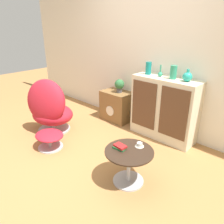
# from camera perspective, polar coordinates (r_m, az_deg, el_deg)

# --- Properties ---
(ground_plane) EXTENTS (12.00, 12.00, 0.00)m
(ground_plane) POSITION_cam_1_polar(r_m,az_deg,el_deg) (3.08, -9.52, -12.33)
(ground_plane) COLOR #A87542
(wall_back) EXTENTS (6.40, 0.06, 2.60)m
(wall_back) POSITION_cam_1_polar(r_m,az_deg,el_deg) (3.73, 9.71, 15.42)
(wall_back) COLOR silver
(wall_back) RESTS_ON ground_plane
(sideboard) EXTENTS (1.03, 0.38, 0.98)m
(sideboard) POSITION_cam_1_polar(r_m,az_deg,el_deg) (3.50, 13.44, 0.87)
(sideboard) COLOR beige
(sideboard) RESTS_ON ground_plane
(tv_console) EXTENTS (0.57, 0.40, 0.55)m
(tv_console) POSITION_cam_1_polar(r_m,az_deg,el_deg) (4.11, 1.32, 1.62)
(tv_console) COLOR brown
(tv_console) RESTS_ON ground_plane
(egg_chair) EXTENTS (0.89, 0.86, 0.94)m
(egg_chair) POSITION_cam_1_polar(r_m,az_deg,el_deg) (3.74, -16.01, 0.93)
(egg_chair) COLOR #B7B7BC
(egg_chair) RESTS_ON ground_plane
(ottoman) EXTENTS (0.45, 0.38, 0.25)m
(ottoman) POSITION_cam_1_polar(r_m,az_deg,el_deg) (3.35, -16.00, -6.31)
(ottoman) COLOR #B7B7BC
(ottoman) RESTS_ON ground_plane
(coffee_table) EXTENTS (0.55, 0.55, 0.42)m
(coffee_table) POSITION_cam_1_polar(r_m,az_deg,el_deg) (2.55, 4.42, -12.80)
(coffee_table) COLOR #B7B7BC
(coffee_table) RESTS_ON ground_plane
(vase_leftmost) EXTENTS (0.09, 0.09, 0.19)m
(vase_leftmost) POSITION_cam_1_polar(r_m,az_deg,el_deg) (3.51, 9.50, 11.23)
(vase_leftmost) COLOR #147A75
(vase_leftmost) RESTS_ON sideboard
(vase_inner_left) EXTENTS (0.07, 0.07, 0.17)m
(vase_inner_left) POSITION_cam_1_polar(r_m,az_deg,el_deg) (3.41, 12.48, 9.79)
(vase_inner_left) COLOR #2D8E6B
(vase_inner_left) RESTS_ON sideboard
(vase_inner_right) EXTENTS (0.10, 0.10, 0.20)m
(vase_inner_right) POSITION_cam_1_polar(r_m,az_deg,el_deg) (3.29, 15.74, 9.98)
(vase_inner_right) COLOR #2D8E6B
(vase_inner_right) RESTS_ON sideboard
(vase_rightmost) EXTENTS (0.13, 0.13, 0.17)m
(vase_rightmost) POSITION_cam_1_polar(r_m,az_deg,el_deg) (3.21, 19.09, 8.72)
(vase_rightmost) COLOR teal
(vase_rightmost) RESTS_ON sideboard
(potted_plant) EXTENTS (0.17, 0.17, 0.24)m
(potted_plant) POSITION_cam_1_polar(r_m,az_deg,el_deg) (3.94, 1.97, 7.08)
(potted_plant) COLOR #4C4C51
(potted_plant) RESTS_ON tv_console
(teacup) EXTENTS (0.10, 0.10, 0.05)m
(teacup) POSITION_cam_1_polar(r_m,az_deg,el_deg) (2.54, 7.19, -8.56)
(teacup) COLOR silver
(teacup) RESTS_ON coffee_table
(book_stack) EXTENTS (0.15, 0.11, 0.04)m
(book_stack) POSITION_cam_1_polar(r_m,az_deg,el_deg) (2.48, 2.09, -9.10)
(book_stack) COLOR #237038
(book_stack) RESTS_ON coffee_table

